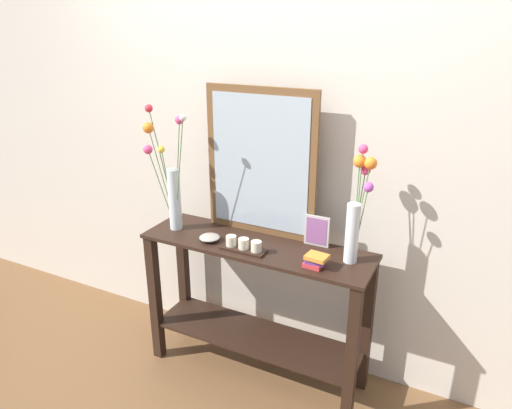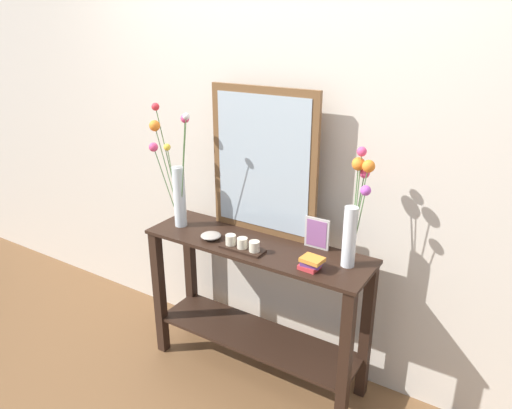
# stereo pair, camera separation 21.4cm
# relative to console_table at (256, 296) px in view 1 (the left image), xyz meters

# --- Properties ---
(ground_plane) EXTENTS (7.00, 6.00, 0.02)m
(ground_plane) POSITION_rel_console_table_xyz_m (0.00, 0.00, -0.52)
(ground_plane) COLOR brown
(wall_back) EXTENTS (6.40, 0.08, 2.70)m
(wall_back) POSITION_rel_console_table_xyz_m (0.00, 0.31, 0.84)
(wall_back) COLOR beige
(wall_back) RESTS_ON ground
(console_table) EXTENTS (1.28, 0.37, 0.83)m
(console_table) POSITION_rel_console_table_xyz_m (0.00, 0.00, 0.00)
(console_table) COLOR black
(console_table) RESTS_ON ground
(mirror_leaning) EXTENTS (0.64, 0.03, 0.81)m
(mirror_leaning) POSITION_rel_console_table_xyz_m (-0.05, 0.15, 0.73)
(mirror_leaning) COLOR brown
(mirror_leaning) RESTS_ON console_table
(tall_vase_left) EXTENTS (0.28, 0.18, 0.71)m
(tall_vase_left) POSITION_rel_console_table_xyz_m (-0.52, -0.03, 0.61)
(tall_vase_left) COLOR silver
(tall_vase_left) RESTS_ON console_table
(vase_right) EXTENTS (0.12, 0.13, 0.59)m
(vase_right) POSITION_rel_console_table_xyz_m (0.52, 0.05, 0.60)
(vase_right) COLOR silver
(vase_right) RESTS_ON console_table
(candle_tray) EXTENTS (0.24, 0.09, 0.07)m
(candle_tray) POSITION_rel_console_table_xyz_m (-0.02, -0.10, 0.35)
(candle_tray) COLOR black
(candle_tray) RESTS_ON console_table
(picture_frame_small) EXTENTS (0.14, 0.01, 0.17)m
(picture_frame_small) POSITION_rel_console_table_xyz_m (0.29, 0.13, 0.41)
(picture_frame_small) COLOR #B7B2AD
(picture_frame_small) RESTS_ON console_table
(decorative_bowl) EXTENTS (0.11, 0.11, 0.03)m
(decorative_bowl) POSITION_rel_console_table_xyz_m (-0.24, -0.08, 0.35)
(decorative_bowl) COLOR #9E9389
(decorative_bowl) RESTS_ON console_table
(book_stack) EXTENTS (0.12, 0.10, 0.06)m
(book_stack) POSITION_rel_console_table_xyz_m (0.37, -0.09, 0.36)
(book_stack) COLOR #C63338
(book_stack) RESTS_ON console_table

